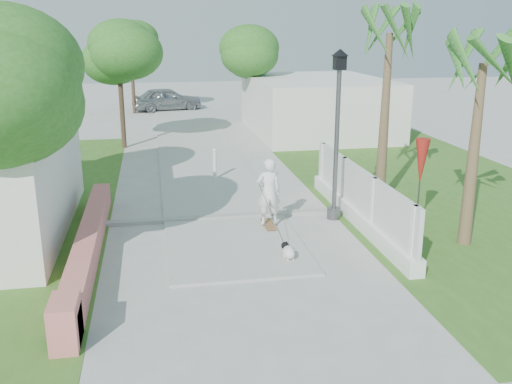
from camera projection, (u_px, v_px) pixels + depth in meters
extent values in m
plane|color=#B7B7B2|center=(269.00, 332.00, 9.63)|extent=(90.00, 90.00, 0.00)
cube|color=#B7B7B2|center=(189.00, 129.00, 28.51)|extent=(3.20, 36.00, 0.06)
cube|color=#999993|center=(224.00, 217.00, 15.28)|extent=(6.50, 0.25, 0.10)
cube|color=#386821|center=(432.00, 186.00, 18.38)|extent=(8.00, 20.00, 0.01)
cube|color=#D2766B|center=(89.00, 243.00, 12.76)|extent=(0.45, 8.00, 0.60)
cube|color=#D2766B|center=(65.00, 323.00, 9.14)|extent=(0.45, 0.80, 0.80)
cube|color=white|center=(358.00, 216.00, 14.88)|extent=(0.35, 7.00, 0.40)
cube|color=white|center=(359.00, 189.00, 14.67)|extent=(0.10, 7.00, 1.10)
cube|color=white|center=(413.00, 240.00, 11.70)|extent=(0.14, 0.14, 1.50)
cube|color=white|center=(373.00, 208.00, 13.78)|extent=(0.14, 0.14, 1.50)
cube|color=white|center=(344.00, 184.00, 15.86)|extent=(0.14, 0.14, 1.50)
cube|color=white|center=(323.00, 167.00, 17.75)|extent=(0.14, 0.14, 1.50)
cube|color=silver|center=(316.00, 106.00, 27.29)|extent=(6.00, 8.00, 2.60)
cylinder|color=#59595E|center=(334.00, 213.00, 15.28)|extent=(0.36, 0.36, 0.30)
cylinder|color=#59595E|center=(336.00, 145.00, 14.76)|extent=(0.12, 0.12, 4.00)
cube|color=black|center=(340.00, 63.00, 14.17)|extent=(0.28, 0.28, 0.35)
cone|color=black|center=(340.00, 52.00, 14.10)|extent=(0.44, 0.44, 0.18)
cylinder|color=white|center=(215.00, 166.00, 18.97)|extent=(0.12, 0.12, 1.00)
sphere|color=white|center=(214.00, 150.00, 18.82)|extent=(0.14, 0.14, 0.14)
cylinder|color=#59595E|center=(419.00, 189.00, 14.42)|extent=(0.04, 0.04, 2.00)
cone|color=#A62417|center=(421.00, 162.00, 14.22)|extent=(0.36, 0.36, 1.20)
cylinder|color=#4C3826|center=(14.00, 188.00, 11.15)|extent=(0.20, 0.20, 3.85)
ellipsoid|color=#27611B|center=(3.00, 104.00, 10.69)|extent=(3.60, 3.60, 2.70)
ellipsoid|color=#27611B|center=(10.00, 86.00, 10.43)|extent=(3.06, 3.06, 2.30)
cylinder|color=#4C3826|center=(20.00, 144.00, 16.22)|extent=(0.20, 0.20, 3.50)
ellipsoid|color=#27611B|center=(14.00, 91.00, 15.80)|extent=(3.20, 3.20, 2.40)
ellipsoid|color=#27611B|center=(19.00, 78.00, 15.55)|extent=(2.72, 2.72, 2.05)
ellipsoid|color=#27611B|center=(5.00, 64.00, 15.76)|extent=(2.40, 2.40, 1.79)
cylinder|color=#4C3826|center=(122.00, 102.00, 23.68)|extent=(0.20, 0.20, 3.85)
ellipsoid|color=#27611B|center=(119.00, 62.00, 23.22)|extent=(3.40, 3.40, 2.55)
ellipsoid|color=#27611B|center=(123.00, 53.00, 22.97)|extent=(2.89, 2.89, 2.18)
ellipsoid|color=#27611B|center=(113.00, 44.00, 23.18)|extent=(2.55, 2.55, 1.90)
cylinder|color=#4C3826|center=(252.00, 93.00, 28.57)|extent=(0.20, 0.20, 3.50)
ellipsoid|color=#27611B|center=(252.00, 62.00, 28.15)|extent=(3.00, 3.00, 2.25)
ellipsoid|color=#27611B|center=(256.00, 55.00, 27.90)|extent=(2.55, 2.55, 1.92)
ellipsoid|color=#27611B|center=(247.00, 47.00, 28.11)|extent=(2.25, 2.25, 1.68)
cylinder|color=#4C3826|center=(133.00, 80.00, 33.16)|extent=(0.20, 0.20, 3.85)
ellipsoid|color=#27611B|center=(131.00, 51.00, 32.70)|extent=(3.20, 3.20, 2.40)
ellipsoid|color=#27611B|center=(134.00, 45.00, 32.44)|extent=(2.72, 2.72, 2.05)
ellipsoid|color=#27611B|center=(127.00, 38.00, 32.65)|extent=(2.40, 2.40, 1.79)
cone|color=brown|center=(384.00, 122.00, 15.88)|extent=(0.32, 0.32, 4.80)
cone|color=brown|center=(473.00, 157.00, 12.99)|extent=(0.32, 0.32, 4.20)
cube|color=olive|center=(268.00, 224.00, 14.60)|extent=(0.26, 0.89, 0.02)
imported|color=white|center=(269.00, 192.00, 14.36)|extent=(0.63, 0.42, 1.71)
cylinder|color=gray|center=(268.00, 231.00, 14.30)|extent=(0.03, 0.06, 0.06)
cylinder|color=gray|center=(274.00, 230.00, 14.33)|extent=(0.03, 0.06, 0.06)
cylinder|color=gray|center=(263.00, 222.00, 14.90)|extent=(0.03, 0.06, 0.06)
cylinder|color=gray|center=(269.00, 222.00, 14.93)|extent=(0.03, 0.06, 0.06)
ellipsoid|color=silver|center=(289.00, 252.00, 12.49)|extent=(0.34, 0.47, 0.27)
sphere|color=black|center=(285.00, 246.00, 12.65)|extent=(0.17, 0.17, 0.17)
sphere|color=silver|center=(283.00, 245.00, 12.73)|extent=(0.08, 0.08, 0.08)
cone|color=black|center=(283.00, 242.00, 12.62)|extent=(0.05, 0.05, 0.06)
cone|color=black|center=(287.00, 242.00, 12.64)|extent=(0.05, 0.05, 0.06)
cylinder|color=silver|center=(284.00, 257.00, 12.60)|extent=(0.04, 0.04, 0.12)
cylinder|color=silver|center=(289.00, 256.00, 12.65)|extent=(0.04, 0.04, 0.12)
cylinder|color=silver|center=(288.00, 261.00, 12.42)|extent=(0.04, 0.04, 0.12)
cylinder|color=silver|center=(293.00, 260.00, 12.46)|extent=(0.04, 0.04, 0.12)
cylinder|color=silver|center=(293.00, 253.00, 12.29)|extent=(0.04, 0.11, 0.10)
imported|color=#95989C|center=(167.00, 99.00, 34.55)|extent=(4.35, 2.32, 1.41)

